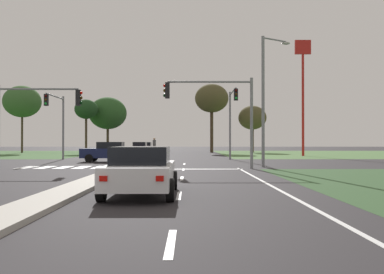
{
  "coord_description": "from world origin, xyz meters",
  "views": [
    {
      "loc": [
        3.78,
        -2.17,
        1.65
      ],
      "look_at": [
        4.12,
        35.67,
        2.04
      ],
      "focal_mm": 39.83,
      "sensor_mm": 36.0,
      "label": 1
    }
  ],
  "objects_px": {
    "car_grey_near": "(145,148)",
    "treeline_second": "(86,110)",
    "street_lamp_second": "(266,93)",
    "treeline_fourth": "(212,99)",
    "fastfood_pole_sign": "(303,73)",
    "traffic_signal_near_right": "(218,105)",
    "traffic_signal_near_left": "(31,110)",
    "treeline_near": "(22,102)",
    "traffic_signal_far_left": "(57,115)",
    "treeline_third": "(108,113)",
    "pedestrian_at_median": "(154,145)",
    "treeline_fifth": "(252,118)",
    "car_maroon_fourth": "(140,148)",
    "car_white_third": "(141,170)",
    "traffic_signal_far_right": "(232,111)",
    "car_navy_second": "(109,152)"
  },
  "relations": [
    {
      "from": "car_grey_near",
      "to": "treeline_second",
      "type": "height_order",
      "value": "treeline_second"
    },
    {
      "from": "street_lamp_second",
      "to": "treeline_fourth",
      "type": "distance_m",
      "value": 35.4
    },
    {
      "from": "fastfood_pole_sign",
      "to": "treeline_fourth",
      "type": "bearing_deg",
      "value": 123.38
    },
    {
      "from": "car_grey_near",
      "to": "traffic_signal_near_right",
      "type": "xyz_separation_m",
      "value": [
        7.8,
        -33.92,
        3.04
      ]
    },
    {
      "from": "traffic_signal_near_left",
      "to": "treeline_near",
      "type": "bearing_deg",
      "value": 112.05
    },
    {
      "from": "traffic_signal_near_right",
      "to": "traffic_signal_far_left",
      "type": "height_order",
      "value": "traffic_signal_far_left"
    },
    {
      "from": "fastfood_pole_sign",
      "to": "treeline_third",
      "type": "xyz_separation_m",
      "value": [
        -24.99,
        15.35,
        -3.63
      ]
    },
    {
      "from": "traffic_signal_far_left",
      "to": "pedestrian_at_median",
      "type": "bearing_deg",
      "value": 49.13
    },
    {
      "from": "pedestrian_at_median",
      "to": "treeline_fourth",
      "type": "xyz_separation_m",
      "value": [
        7.12,
        16.6,
        6.63
      ]
    },
    {
      "from": "traffic_signal_near_right",
      "to": "treeline_near",
      "type": "relative_size",
      "value": 0.57
    },
    {
      "from": "street_lamp_second",
      "to": "treeline_fifth",
      "type": "bearing_deg",
      "value": 82.71
    },
    {
      "from": "treeline_second",
      "to": "traffic_signal_near_left",
      "type": "bearing_deg",
      "value": -81.86
    },
    {
      "from": "street_lamp_second",
      "to": "treeline_second",
      "type": "bearing_deg",
      "value": 120.86
    },
    {
      "from": "car_maroon_fourth",
      "to": "traffic_signal_far_left",
      "type": "bearing_deg",
      "value": 70.38
    },
    {
      "from": "street_lamp_second",
      "to": "traffic_signal_far_left",
      "type": "bearing_deg",
      "value": 149.33
    },
    {
      "from": "car_white_third",
      "to": "treeline_third",
      "type": "height_order",
      "value": "treeline_third"
    },
    {
      "from": "fastfood_pole_sign",
      "to": "treeline_third",
      "type": "height_order",
      "value": "fastfood_pole_sign"
    },
    {
      "from": "traffic_signal_near_right",
      "to": "street_lamp_second",
      "type": "height_order",
      "value": "street_lamp_second"
    },
    {
      "from": "pedestrian_at_median",
      "to": "treeline_near",
      "type": "height_order",
      "value": "treeline_near"
    },
    {
      "from": "treeline_near",
      "to": "treeline_second",
      "type": "distance_m",
      "value": 10.04
    },
    {
      "from": "street_lamp_second",
      "to": "treeline_fifth",
      "type": "distance_m",
      "value": 36.98
    },
    {
      "from": "traffic_signal_near_left",
      "to": "traffic_signal_far_right",
      "type": "bearing_deg",
      "value": 40.78
    },
    {
      "from": "car_maroon_fourth",
      "to": "treeline_second",
      "type": "bearing_deg",
      "value": -41.12
    },
    {
      "from": "treeline_near",
      "to": "treeline_third",
      "type": "height_order",
      "value": "treeline_near"
    },
    {
      "from": "traffic_signal_near_left",
      "to": "traffic_signal_far_left",
      "type": "relative_size",
      "value": 0.89
    },
    {
      "from": "treeline_second",
      "to": "treeline_third",
      "type": "relative_size",
      "value": 0.91
    },
    {
      "from": "traffic_signal_near_left",
      "to": "traffic_signal_far_right",
      "type": "xyz_separation_m",
      "value": [
        13.23,
        11.41,
        0.73
      ]
    },
    {
      "from": "car_grey_near",
      "to": "treeline_near",
      "type": "relative_size",
      "value": 0.45
    },
    {
      "from": "car_maroon_fourth",
      "to": "traffic_signal_near_right",
      "type": "distance_m",
      "value": 27.93
    },
    {
      "from": "car_maroon_fourth",
      "to": "car_white_third",
      "type": "bearing_deg",
      "value": 96.57
    },
    {
      "from": "traffic_signal_far_right",
      "to": "treeline_fourth",
      "type": "bearing_deg",
      "value": 90.81
    },
    {
      "from": "traffic_signal_near_left",
      "to": "traffic_signal_far_left",
      "type": "distance_m",
      "value": 11.59
    },
    {
      "from": "car_navy_second",
      "to": "traffic_signal_near_left",
      "type": "relative_size",
      "value": 0.85
    },
    {
      "from": "car_white_third",
      "to": "treeline_fourth",
      "type": "xyz_separation_m",
      "value": [
        4.88,
        49.49,
        7.17
      ]
    },
    {
      "from": "car_maroon_fourth",
      "to": "traffic_signal_far_left",
      "type": "xyz_separation_m",
      "value": [
        -5.44,
        -15.25,
        3.17
      ]
    },
    {
      "from": "traffic_signal_far_right",
      "to": "pedestrian_at_median",
      "type": "distance_m",
      "value": 12.01
    },
    {
      "from": "car_white_third",
      "to": "traffic_signal_near_left",
      "type": "distance_m",
      "value": 15.14
    },
    {
      "from": "car_navy_second",
      "to": "treeline_fifth",
      "type": "distance_m",
      "value": 34.03
    },
    {
      "from": "car_navy_second",
      "to": "treeline_near",
      "type": "relative_size",
      "value": 0.45
    },
    {
      "from": "traffic_signal_far_right",
      "to": "treeline_second",
      "type": "xyz_separation_m",
      "value": [
        -18.09,
        22.51,
        1.83
      ]
    },
    {
      "from": "car_grey_near",
      "to": "traffic_signal_far_right",
      "type": "relative_size",
      "value": 0.7
    },
    {
      "from": "traffic_signal_near_left",
      "to": "treeline_fourth",
      "type": "xyz_separation_m",
      "value": [
        12.87,
        36.93,
        4.41
      ]
    },
    {
      "from": "car_maroon_fourth",
      "to": "traffic_signal_far_left",
      "type": "relative_size",
      "value": 0.77
    },
    {
      "from": "traffic_signal_near_right",
      "to": "treeline_fourth",
      "type": "bearing_deg",
      "value": 87.44
    },
    {
      "from": "car_grey_near",
      "to": "car_navy_second",
      "type": "height_order",
      "value": "car_navy_second"
    },
    {
      "from": "car_white_third",
      "to": "traffic_signal_far_left",
      "type": "distance_m",
      "value": 26.15
    },
    {
      "from": "treeline_near",
      "to": "treeline_second",
      "type": "xyz_separation_m",
      "value": [
        9.74,
        -2.1,
        -1.3
      ]
    },
    {
      "from": "car_maroon_fourth",
      "to": "street_lamp_second",
      "type": "relative_size",
      "value": 0.53
    },
    {
      "from": "car_maroon_fourth",
      "to": "treeline_near",
      "type": "distance_m",
      "value": 21.38
    },
    {
      "from": "car_grey_near",
      "to": "treeline_fourth",
      "type": "distance_m",
      "value": 12.22
    }
  ]
}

